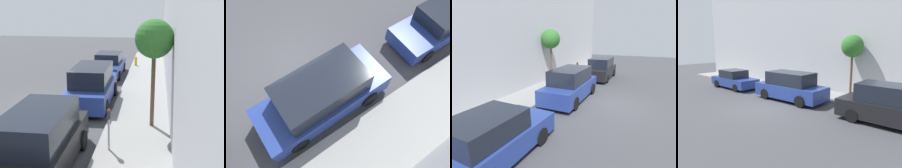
# 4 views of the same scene
# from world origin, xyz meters

# --- Properties ---
(ground_plane) EXTENTS (60.00, 60.00, 0.00)m
(ground_plane) POSITION_xyz_m (0.00, 0.00, 0.00)
(ground_plane) COLOR #424247
(sidewalk) EXTENTS (2.50, 32.00, 0.15)m
(sidewalk) POSITION_xyz_m (4.75, 0.00, 0.07)
(sidewalk) COLOR gray
(sidewalk) RESTS_ON ground_plane
(parked_minivan_second) EXTENTS (2.02, 4.94, 1.90)m
(parked_minivan_second) POSITION_xyz_m (2.33, 0.14, 0.92)
(parked_minivan_second) COLOR navy
(parked_minivan_second) RESTS_ON ground_plane
(parked_sedan_third) EXTENTS (1.92, 4.53, 1.54)m
(parked_sedan_third) POSITION_xyz_m (2.20, 6.39, 0.73)
(parked_sedan_third) COLOR navy
(parked_sedan_third) RESTS_ON ground_plane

